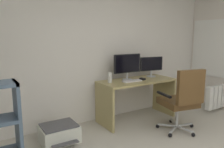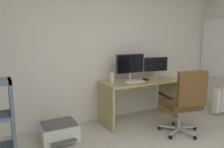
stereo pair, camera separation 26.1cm
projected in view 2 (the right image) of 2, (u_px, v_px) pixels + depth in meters
wall_back at (92, 48)px, 3.86m from camera, size 5.27×0.10×2.59m
desk at (140, 91)px, 3.94m from camera, size 1.38×0.59×0.73m
monitor_main at (130, 65)px, 3.88m from camera, size 0.53×0.18×0.46m
monitor_secondary at (156, 65)px, 4.15m from camera, size 0.47×0.18×0.38m
keyboard at (134, 81)px, 3.77m from camera, size 0.35×0.15×0.02m
computer_mouse at (146, 79)px, 3.89m from camera, size 0.08×0.11×0.03m
desktop_speaker at (112, 78)px, 3.69m from camera, size 0.07×0.07×0.17m
office_chair at (184, 100)px, 3.32m from camera, size 0.64×0.64×1.02m
printer at (59, 131)px, 3.25m from camera, size 0.52×0.50×0.26m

